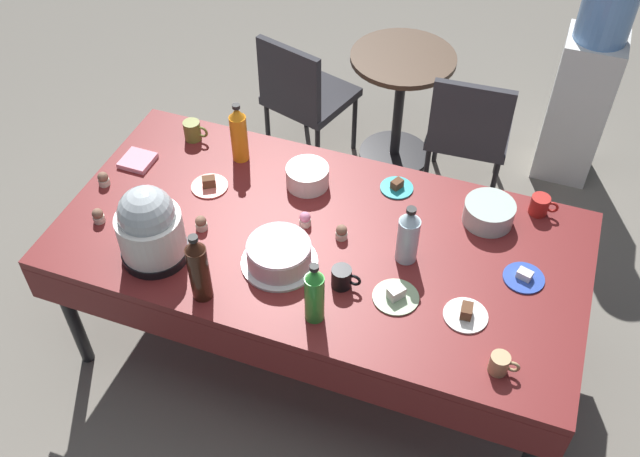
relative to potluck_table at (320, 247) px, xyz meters
The scene contains 29 objects.
ground 0.69m from the potluck_table, ahead, with size 9.00×9.00×0.00m, color slate.
potluck_table is the anchor object (origin of this frame).
frosted_layer_cake 0.25m from the potluck_table, 117.93° to the right, with size 0.31×0.31×0.11m.
slow_cooker 0.71m from the potluck_table, 151.29° to the right, with size 0.27×0.27×0.35m.
glass_salad_bowl 0.73m from the potluck_table, 27.70° to the left, with size 0.21×0.21×0.10m, color #B2C6BC.
ceramic_snack_bowl 0.35m from the potluck_table, 119.71° to the left, with size 0.19×0.19×0.10m, color silver.
dessert_plate_cobalt 0.84m from the potluck_table, ahead, with size 0.16×0.16×0.04m.
dessert_plate_coral 0.59m from the potluck_table, 167.98° to the left, with size 0.17×0.17×0.05m.
dessert_plate_white 0.69m from the potluck_table, 16.95° to the right, with size 0.17×0.17×0.06m.
dessert_plate_teal 0.46m from the potluck_table, 61.09° to the left, with size 0.15×0.15×0.05m.
dessert_plate_sage 0.44m from the potluck_table, 28.03° to the right, with size 0.18×0.18×0.05m.
cupcake_rose 0.13m from the potluck_table, 17.70° to the left, with size 0.05×0.05×0.07m.
cupcake_vanilla 1.03m from the potluck_table, behind, with size 0.05×0.05×0.07m.
cupcake_mint 0.51m from the potluck_table, 165.62° to the right, with size 0.05×0.05×0.07m.
cupcake_lemon 0.95m from the potluck_table, 165.65° to the right, with size 0.05×0.05×0.07m.
cupcake_cocoa 0.13m from the potluck_table, 150.88° to the left, with size 0.05×0.05×0.07m.
soda_bottle_lime_soda 0.46m from the potluck_table, 72.80° to the right, with size 0.07×0.07×0.29m.
soda_bottle_water 0.41m from the potluck_table, ahead, with size 0.09×0.09×0.28m.
soda_bottle_orange_juice 0.66m from the potluck_table, 145.84° to the left, with size 0.08×0.08×0.30m.
soda_bottle_cola 0.59m from the potluck_table, 125.65° to the right, with size 0.08×0.08×0.32m.
coffee_mug_black 0.30m from the potluck_table, 51.73° to the right, with size 0.12×0.08×0.09m.
coffee_mug_tan 0.91m from the potluck_table, 25.94° to the right, with size 0.11×0.07×0.08m.
coffee_mug_olive 0.90m from the potluck_table, 152.88° to the left, with size 0.12×0.08×0.10m.
coffee_mug_red 0.96m from the potluck_table, 28.78° to the left, with size 0.12×0.08×0.09m.
paper_napkin_stack 0.97m from the potluck_table, behind, with size 0.14×0.14×0.02m, color pink.
maroon_chair_left 1.42m from the potluck_table, 114.01° to the left, with size 0.55×0.55×0.85m.
maroon_chair_right 1.36m from the potluck_table, 72.48° to the left, with size 0.46×0.46×0.85m.
round_cafe_table 1.52m from the potluck_table, 91.90° to the left, with size 0.60×0.60×0.72m.
water_cooler 1.98m from the potluck_table, 61.55° to the left, with size 0.32×0.32×1.24m.
Camera 1 is at (0.71, -1.94, 2.92)m, focal length 40.32 mm.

